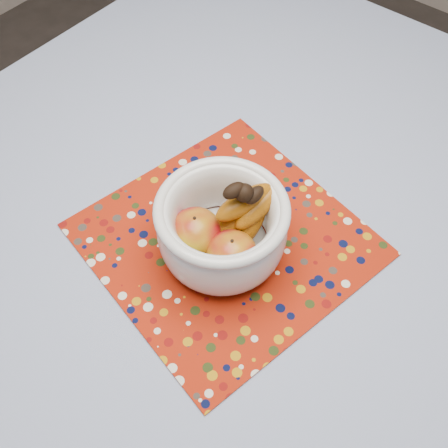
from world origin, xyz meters
name	(u,v)px	position (x,y,z in m)	size (l,w,h in m)	color
table	(263,225)	(0.00, 0.00, 0.67)	(1.20, 1.20, 0.75)	brown
tablecloth	(266,199)	(0.00, 0.00, 0.76)	(1.32, 1.32, 0.01)	#6374A6
placemat	(226,239)	(0.00, -0.12, 0.76)	(0.42, 0.42, 0.00)	#951A08
fruit_bowl	(226,226)	(0.02, -0.14, 0.84)	(0.21, 0.21, 0.17)	silver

